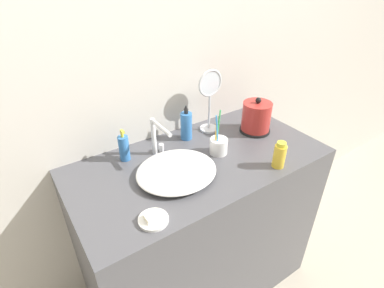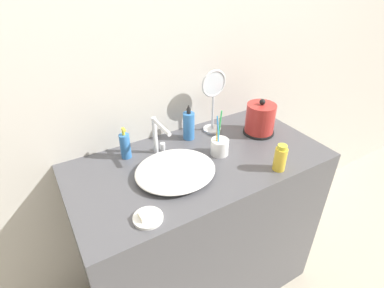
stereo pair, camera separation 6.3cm
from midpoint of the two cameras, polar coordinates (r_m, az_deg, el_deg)
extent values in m
cube|color=beige|center=(1.45, -3.84, 16.43)|extent=(6.00, 0.04, 2.60)
cube|color=#4C4C51|center=(1.67, 2.48, -15.82)|extent=(1.18, 0.60, 0.90)
ellipsoid|color=white|center=(1.27, -1.75, -5.03)|extent=(0.35, 0.31, 0.04)
cylinder|color=silver|center=(1.37, -5.75, 1.57)|extent=(0.02, 0.02, 0.18)
cylinder|color=silver|center=(1.27, -4.44, 3.27)|extent=(0.02, 0.15, 0.02)
cylinder|color=silver|center=(1.42, -4.33, -0.56)|extent=(0.02, 0.02, 0.04)
cylinder|color=black|center=(1.62, 13.63, 2.28)|extent=(0.16, 0.16, 0.01)
cylinder|color=#B22D28|center=(1.58, 13.97, 4.61)|extent=(0.15, 0.15, 0.16)
sphere|color=black|center=(1.54, 14.43, 7.75)|extent=(0.03, 0.03, 0.03)
cylinder|color=silver|center=(1.40, 6.59, -0.58)|extent=(0.08, 0.08, 0.08)
cylinder|color=green|center=(1.36, 6.56, 2.75)|extent=(0.02, 0.01, 0.19)
cylinder|color=yellow|center=(1.36, 6.16, 2.05)|extent=(0.02, 0.03, 0.16)
cylinder|color=#338CE0|center=(1.35, 6.35, 1.97)|extent=(0.01, 0.03, 0.17)
cylinder|color=#3370B7|center=(1.38, -11.31, -0.43)|extent=(0.05, 0.05, 0.12)
cylinder|color=gold|center=(1.34, -11.63, 2.14)|extent=(0.01, 0.01, 0.02)
cube|color=gold|center=(1.33, -11.59, 2.66)|extent=(0.01, 0.03, 0.01)
cylinder|color=#3370B7|center=(1.49, 0.60, 3.44)|extent=(0.06, 0.06, 0.14)
cylinder|color=black|center=(1.46, 0.62, 6.22)|extent=(0.02, 0.02, 0.02)
cone|color=black|center=(1.45, 0.62, 7.00)|extent=(0.02, 0.02, 0.02)
cylinder|color=gold|center=(1.34, 17.73, -2.79)|extent=(0.05, 0.05, 0.11)
cylinder|color=gold|center=(1.31, 18.17, -0.58)|extent=(0.04, 0.04, 0.02)
cylinder|color=white|center=(1.09, -6.70, -13.85)|extent=(0.11, 0.11, 0.01)
cube|color=#EFE5C6|center=(1.08, -6.75, -13.26)|extent=(0.06, 0.04, 0.02)
cylinder|color=silver|center=(1.60, 4.97, 2.83)|extent=(0.10, 0.10, 0.01)
cylinder|color=silver|center=(1.56, 5.14, 5.98)|extent=(0.01, 0.01, 0.19)
torus|color=silver|center=(1.50, 5.43, 11.37)|extent=(0.14, 0.01, 0.14)
cylinder|color=silver|center=(1.50, 5.43, 11.37)|extent=(0.12, 0.00, 0.12)
camera|label=1|loc=(0.03, -88.60, 0.88)|focal=28.00mm
camera|label=2|loc=(0.03, 91.40, -0.88)|focal=28.00mm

